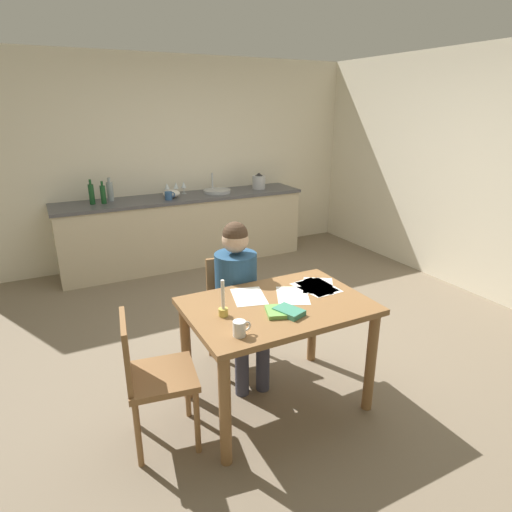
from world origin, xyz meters
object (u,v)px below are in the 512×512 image
chair_at_table (233,307)px  bottle_vinegar (103,194)px  mixing_bowl (172,194)px  dining_table (277,321)px  bottle_wine_red (110,191)px  teacup_on_counter (169,196)px  candlestick (223,306)px  book_magazine (289,312)px  wine_glass_back_left (167,187)px  book_cookery (277,312)px  coffee_mug (240,328)px  person_seated (239,290)px  chair_side_empty (151,375)px  wine_glass_by_kettle (176,186)px  wine_glass_near_sink (184,185)px  sink_unit (217,191)px  stovetop_kettle (259,182)px  bottle_oil (92,194)px

chair_at_table → bottle_vinegar: 2.54m
mixing_bowl → dining_table: bearing=-93.9°
bottle_wine_red → teacup_on_counter: (0.65, -0.25, -0.07)m
candlestick → book_magazine: (0.37, -0.16, -0.05)m
bottle_wine_red → wine_glass_back_left: bearing=4.1°
dining_table → chair_at_table: chair_at_table is taller
mixing_bowl → book_cookery: bearing=-95.1°
book_cookery → mixing_bowl: (0.28, 3.16, 0.16)m
dining_table → coffee_mug: (-0.39, -0.26, 0.17)m
person_seated → mixing_bowl: 2.57m
bottle_wine_red → mixing_bowl: size_ratio=1.33×
chair_side_empty → coffee_mug: size_ratio=7.97×
wine_glass_by_kettle → wine_glass_near_sink: bearing=0.0°
chair_at_table → sink_unit: (0.87, 2.43, 0.45)m
chair_side_empty → teacup_on_counter: bearing=71.2°
wine_glass_near_sink → wine_glass_back_left: bearing=180.0°
bottle_vinegar → stovetop_kettle: (2.07, 0.01, -0.01)m
wine_glass_near_sink → chair_side_empty: bearing=-111.8°
stovetop_kettle → mixing_bowl: bearing=-178.7°
book_cookery → bottle_oil: size_ratio=0.57×
coffee_mug → sink_unit: (1.23, 3.33, 0.10)m
person_seated → bottle_vinegar: (-0.56, 2.56, 0.33)m
bottle_vinegar → wine_glass_by_kettle: (0.93, 0.16, -0.00)m
book_magazine → bottle_wine_red: 3.37m
chair_at_table → book_magazine: 0.87m
dining_table → sink_unit: 3.19m
wine_glass_near_sink → teacup_on_counter: bearing=-134.2°
sink_unit → wine_glass_by_kettle: sink_unit is taller
chair_at_table → candlestick: bearing=-118.5°
wine_glass_near_sink → wine_glass_back_left: 0.22m
candlestick → book_cookery: (0.31, -0.12, -0.05)m
chair_side_empty → wine_glass_near_sink: size_ratio=5.66×
person_seated → candlestick: bearing=-123.8°
candlestick → bottle_oil: (-0.35, 3.08, 0.19)m
bottle_wine_red → sink_unit: bearing=-4.0°
chair_side_empty → book_magazine: size_ratio=4.92×
person_seated → mixing_bowl: person_seated is taller
coffee_mug → book_magazine: bearing=14.6°
person_seated → book_magazine: 0.67m
bottle_oil → mixing_bowl: 0.94m
dining_table → person_seated: person_seated is taller
chair_at_table → bottle_wine_red: size_ratio=3.04×
bottle_wine_red → stovetop_kettle: 1.97m
coffee_mug → bottle_oil: (-0.34, 3.35, 0.20)m
chair_side_empty → bottle_vinegar: 3.10m
chair_side_empty → teacup_on_counter: 3.10m
mixing_bowl → stovetop_kettle: (1.25, 0.03, 0.05)m
coffee_mug → book_magazine: size_ratio=0.62×
candlestick → bottle_oil: bottle_oil is taller
bottle_vinegar → mixing_bowl: (0.82, -0.02, -0.06)m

